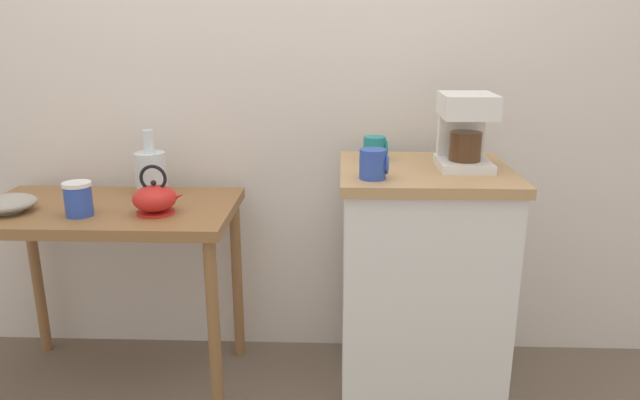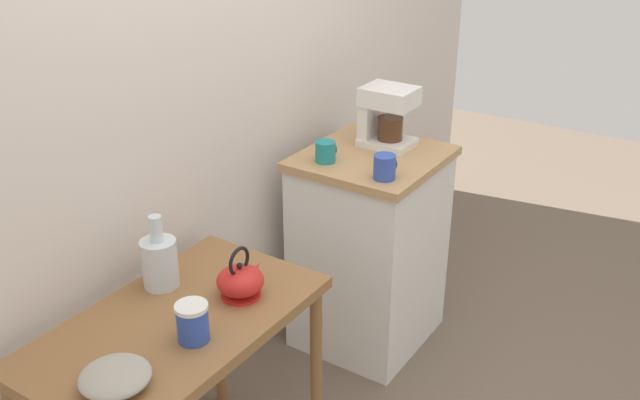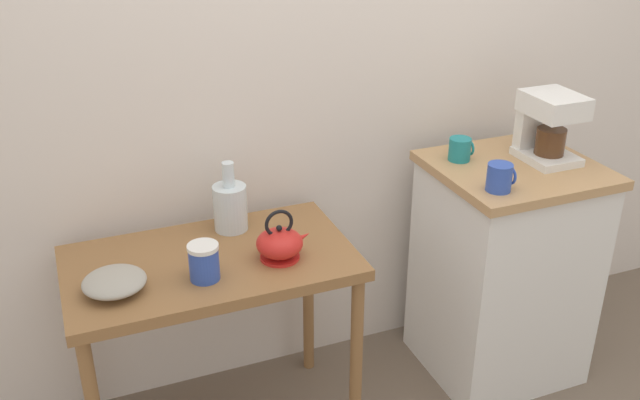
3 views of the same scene
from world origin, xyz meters
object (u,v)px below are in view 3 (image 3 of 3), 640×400
object	(u,v)px
glass_carafe_vase	(230,206)
mug_blue	(500,177)
coffee_maker	(547,123)
canister_enamel	(204,262)
bowl_stoneware	(114,282)
teakettle	(280,243)
mug_dark_teal	(460,149)

from	to	relation	value
glass_carafe_vase	mug_blue	distance (m)	0.94
coffee_maker	canister_enamel	bearing A→B (deg)	-175.30
coffee_maker	mug_blue	distance (m)	0.39
bowl_stoneware	glass_carafe_vase	xyz separation A→B (m)	(0.44, 0.27, 0.06)
teakettle	mug_dark_teal	size ratio (longest dim) A/B	2.10
mug_dark_teal	canister_enamel	bearing A→B (deg)	-168.48
glass_carafe_vase	teakettle	bearing A→B (deg)	-69.85
mug_dark_teal	mug_blue	size ratio (longest dim) A/B	0.93
canister_enamel	coffee_maker	bearing A→B (deg)	4.70
teakettle	canister_enamel	xyz separation A→B (m)	(-0.26, -0.03, 0.00)
glass_carafe_vase	canister_enamel	world-z (taller)	glass_carafe_vase
bowl_stoneware	mug_blue	size ratio (longest dim) A/B	1.99
coffee_maker	mug_blue	bearing A→B (deg)	-150.49
bowl_stoneware	glass_carafe_vase	bearing A→B (deg)	31.13
canister_enamel	coffee_maker	distance (m)	1.38
mug_dark_teal	mug_blue	bearing A→B (deg)	-94.26
glass_carafe_vase	mug_dark_teal	bearing A→B (deg)	-5.32
glass_carafe_vase	canister_enamel	size ratio (longest dim) A/B	2.11
mug_dark_teal	mug_blue	distance (m)	0.29
teakettle	glass_carafe_vase	size ratio (longest dim) A/B	0.74
bowl_stoneware	mug_blue	xyz separation A→B (m)	(1.30, -0.10, 0.18)
teakettle	coffee_maker	bearing A→B (deg)	4.09
glass_carafe_vase	mug_dark_teal	world-z (taller)	glass_carafe_vase
teakettle	coffee_maker	size ratio (longest dim) A/B	0.73
canister_enamel	bowl_stoneware	bearing A→B (deg)	173.66
mug_dark_teal	glass_carafe_vase	bearing A→B (deg)	174.68
teakettle	glass_carafe_vase	xyz separation A→B (m)	(-0.10, 0.26, 0.03)
glass_carafe_vase	mug_blue	world-z (taller)	mug_blue
teakettle	coffee_maker	xyz separation A→B (m)	(1.09, 0.08, 0.25)
bowl_stoneware	coffee_maker	world-z (taller)	coffee_maker
teakettle	bowl_stoneware	bearing A→B (deg)	-179.69
mug_blue	glass_carafe_vase	bearing A→B (deg)	156.78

